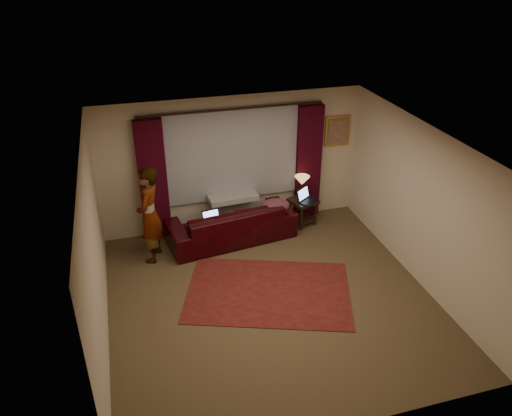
{
  "coord_description": "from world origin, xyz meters",
  "views": [
    {
      "loc": [
        -1.94,
        -5.97,
        5.04
      ],
      "look_at": [
        0.1,
        1.2,
        1.0
      ],
      "focal_mm": 35.0,
      "sensor_mm": 36.0,
      "label": 1
    }
  ],
  "objects": [
    {
      "name": "laptop_sofa",
      "position": [
        -0.55,
        1.73,
        0.6
      ],
      "size": [
        0.39,
        0.41,
        0.24
      ],
      "primitive_type": null,
      "rotation": [
        0.0,
        0.0,
        0.18
      ],
      "color": "black",
      "rests_on": "sofa"
    },
    {
      "name": "curtain_rod",
      "position": [
        0.0,
        2.39,
        2.38
      ],
      "size": [
        0.04,
        0.04,
        3.4
      ],
      "primitive_type": "cylinder",
      "color": "black",
      "rests_on": "wall_back"
    },
    {
      "name": "sheer_curtain",
      "position": [
        0.0,
        2.44,
        1.5
      ],
      "size": [
        2.5,
        0.05,
        1.8
      ],
      "primitive_type": "cube",
      "color": "#95959D",
      "rests_on": "wall_back"
    },
    {
      "name": "end_table",
      "position": [
        1.31,
        2.09,
        0.27
      ],
      "size": [
        0.6,
        0.6,
        0.54
      ],
      "primitive_type": "cube",
      "rotation": [
        0.0,
        0.0,
        0.34
      ],
      "color": "black",
      "rests_on": "floor"
    },
    {
      "name": "laptop_table",
      "position": [
        1.38,
        1.98,
        0.67
      ],
      "size": [
        0.52,
        0.53,
        0.26
      ],
      "primitive_type": null,
      "rotation": [
        0.0,
        0.0,
        0.63
      ],
      "color": "black",
      "rests_on": "end_table"
    },
    {
      "name": "wall_left",
      "position": [
        -2.5,
        0.0,
        1.3
      ],
      "size": [
        0.02,
        5.0,
        2.6
      ],
      "primitive_type": "cube",
      "color": "beige",
      "rests_on": "ground"
    },
    {
      "name": "tiffany_lamp",
      "position": [
        1.3,
        2.16,
        0.78
      ],
      "size": [
        0.32,
        0.32,
        0.47
      ],
      "primitive_type": null,
      "rotation": [
        0.0,
        0.0,
        0.09
      ],
      "color": "olive",
      "rests_on": "end_table"
    },
    {
      "name": "ceiling",
      "position": [
        0.0,
        0.0,
        2.6
      ],
      "size": [
        5.0,
        5.0,
        0.02
      ],
      "primitive_type": "cube",
      "color": "silver",
      "rests_on": "ground"
    },
    {
      "name": "person",
      "position": [
        -1.66,
        1.68,
        0.88
      ],
      "size": [
        0.65,
        0.65,
        1.76
      ],
      "primitive_type": "imported",
      "rotation": [
        0.0,
        0.0,
        -1.9
      ],
      "color": "#9E9D96",
      "rests_on": "floor"
    },
    {
      "name": "floor",
      "position": [
        0.0,
        0.0,
        -0.01
      ],
      "size": [
        5.0,
        5.0,
        0.01
      ],
      "primitive_type": "cube",
      "color": "brown",
      "rests_on": "ground"
    },
    {
      "name": "throw_blanket",
      "position": [
        -0.06,
        2.24,
        0.97
      ],
      "size": [
        0.96,
        0.44,
        0.11
      ],
      "primitive_type": "cube",
      "rotation": [
        0.0,
        0.0,
        0.07
      ],
      "color": "#9E9D96",
      "rests_on": "sofa"
    },
    {
      "name": "wall_back",
      "position": [
        0.0,
        2.5,
        1.3
      ],
      "size": [
        5.0,
        0.02,
        2.6
      ],
      "primitive_type": "cube",
      "color": "beige",
      "rests_on": "ground"
    },
    {
      "name": "area_rug",
      "position": [
        0.02,
        0.18,
        0.01
      ],
      "size": [
        3.04,
        2.51,
        0.01
      ],
      "primitive_type": "cube",
      "rotation": [
        0.0,
        0.0,
        -0.34
      ],
      "color": "maroon",
      "rests_on": "floor"
    },
    {
      "name": "drape_right",
      "position": [
        1.5,
        2.39,
        1.18
      ],
      "size": [
        0.5,
        0.14,
        2.3
      ],
      "primitive_type": "cube",
      "color": "#330411",
      "rests_on": "floor"
    },
    {
      "name": "wall_right",
      "position": [
        2.5,
        0.0,
        1.3
      ],
      "size": [
        0.02,
        5.0,
        2.6
      ],
      "primitive_type": "cube",
      "color": "beige",
      "rests_on": "ground"
    },
    {
      "name": "drape_left",
      "position": [
        -1.5,
        2.39,
        1.18
      ],
      "size": [
        0.5,
        0.14,
        2.3
      ],
      "primitive_type": "cube",
      "color": "#330411",
      "rests_on": "floor"
    },
    {
      "name": "picture_frame",
      "position": [
        2.1,
        2.47,
        1.75
      ],
      "size": [
        0.5,
        0.04,
        0.6
      ],
      "primitive_type": "cube",
      "color": "#B18235",
      "rests_on": "wall_back"
    },
    {
      "name": "clothing_pile",
      "position": [
        0.67,
        1.89,
        0.6
      ],
      "size": [
        0.57,
        0.44,
        0.24
      ],
      "primitive_type": "ellipsoid",
      "rotation": [
        0.0,
        0.0,
        0.03
      ],
      "color": "brown",
      "rests_on": "sofa"
    },
    {
      "name": "sofa",
      "position": [
        -0.18,
        1.93,
        0.48
      ],
      "size": [
        2.49,
        1.34,
        0.96
      ],
      "primitive_type": "imported",
      "rotation": [
        0.0,
        0.0,
        3.28
      ],
      "color": "black",
      "rests_on": "floor"
    },
    {
      "name": "wall_front",
      "position": [
        0.0,
        -2.5,
        1.3
      ],
      "size": [
        5.0,
        0.02,
        2.6
      ],
      "primitive_type": "cube",
      "color": "beige",
      "rests_on": "ground"
    }
  ]
}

